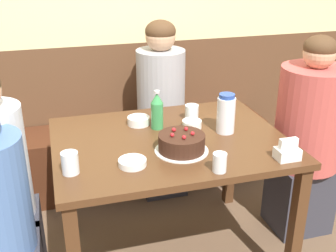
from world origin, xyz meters
TOP-DOWN VIEW (x-y plane):
  - ground_plane at (0.00, 0.00)m, footprint 12.00×12.00m
  - back_wall at (0.00, 1.05)m, footprint 4.80×0.04m
  - bench_seat at (0.00, 0.83)m, footprint 1.89×0.38m
  - dining_table at (0.00, 0.00)m, footprint 1.19×0.91m
  - birthday_cake at (0.02, -0.15)m, footprint 0.26×0.26m
  - water_pitcher at (0.31, 0.00)m, footprint 0.10×0.10m
  - soju_bottle at (-0.03, 0.15)m, footprint 0.07×0.07m
  - napkin_holder at (0.47, -0.37)m, footprint 0.11×0.08m
  - bowl_soup_white at (-0.11, 0.23)m, footprint 0.12×0.12m
  - bowl_rice_small at (0.16, 0.10)m, footprint 0.11×0.11m
  - bowl_side_dish at (-0.24, -0.23)m, footprint 0.13×0.13m
  - glass_water_tall at (-0.52, -0.22)m, footprint 0.08×0.08m
  - glass_tumbler_short at (0.19, 0.21)m, footprint 0.08×0.08m
  - glass_shot_small at (0.12, -0.39)m, footprint 0.06×0.06m
  - person_teal_shirt at (0.86, 0.03)m, footprint 0.39×0.39m
  - person_pale_blue_shirt at (-0.86, -0.02)m, footprint 0.34×0.31m
  - person_dark_striped at (0.15, 0.72)m, footprint 0.33×0.34m

SIDE VIEW (x-z plane):
  - ground_plane at x=0.00m, z-range 0.00..0.00m
  - bench_seat at x=0.00m, z-range 0.00..0.47m
  - person_pale_blue_shirt at x=-0.86m, z-range -0.04..1.14m
  - person_dark_striped at x=0.15m, z-range -0.03..1.20m
  - person_teal_shirt at x=0.86m, z-range 0.00..1.22m
  - dining_table at x=0.00m, z-range 0.27..1.01m
  - bowl_side_dish at x=-0.24m, z-range 0.74..0.77m
  - bowl_rice_small at x=0.16m, z-range 0.74..0.78m
  - bowl_soup_white at x=-0.11m, z-range 0.74..0.78m
  - napkin_holder at x=0.47m, z-range 0.72..0.83m
  - birthday_cake at x=0.02m, z-range 0.73..0.84m
  - glass_shot_small at x=0.12m, z-range 0.74..0.83m
  - glass_tumbler_short at x=0.19m, z-range 0.74..0.83m
  - glass_water_tall at x=-0.52m, z-range 0.74..0.84m
  - soju_bottle at x=-0.03m, z-range 0.73..0.95m
  - water_pitcher at x=0.31m, z-range 0.74..0.95m
  - back_wall at x=0.00m, z-range 0.00..2.50m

